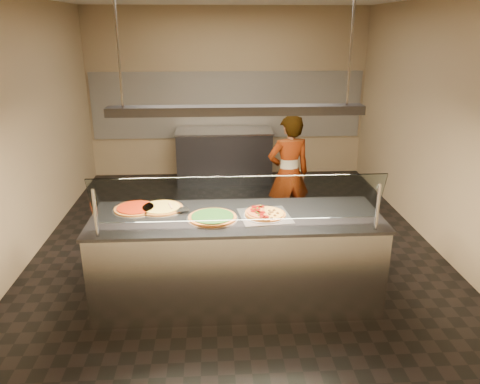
{
  "coord_description": "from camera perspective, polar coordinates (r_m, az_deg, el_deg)",
  "views": [
    {
      "loc": [
        -0.28,
        -5.56,
        2.66
      ],
      "look_at": [
        -0.01,
        -0.96,
        1.02
      ],
      "focal_mm": 35.0,
      "sensor_mm": 36.0,
      "label": 1
    }
  ],
  "objects": [
    {
      "name": "perforated_tray",
      "position": [
        4.52,
        3.06,
        -2.87
      ],
      "size": [
        0.52,
        0.52,
        0.01
      ],
      "color": "silver",
      "rests_on": "serving_counter"
    },
    {
      "name": "lamp_rod_right",
      "position": [
        4.36,
        13.39,
        16.88
      ],
      "size": [
        0.02,
        0.02,
        1.01
      ],
      "primitive_type": "cylinder",
      "color": "#B7B7BC",
      "rests_on": "ceiling"
    },
    {
      "name": "pizza_cheese",
      "position": [
        4.75,
        -9.57,
        -1.91
      ],
      "size": [
        0.46,
        0.46,
        0.03
      ],
      "color": "silver",
      "rests_on": "serving_counter"
    },
    {
      "name": "worker",
      "position": [
        6.27,
        5.94,
        2.22
      ],
      "size": [
        0.65,
        0.49,
        1.6
      ],
      "primitive_type": "imported",
      "rotation": [
        0.0,
        0.0,
        3.34
      ],
      "color": "#2D2632",
      "rests_on": "ground"
    },
    {
      "name": "lamp_rod_left",
      "position": [
        4.26,
        -14.66,
        16.73
      ],
      "size": [
        0.02,
        0.02,
        1.01
      ],
      "primitive_type": "cylinder",
      "color": "#B7B7BC",
      "rests_on": "ceiling"
    },
    {
      "name": "serving_counter",
      "position": [
        4.73,
        -0.41,
        -8.1
      ],
      "size": [
        2.81,
        0.94,
        0.93
      ],
      "color": "#B7B7BC",
      "rests_on": "ground"
    },
    {
      "name": "pizza_spatula",
      "position": [
        4.7,
        -7.89,
        -1.85
      ],
      "size": [
        0.23,
        0.22,
        0.02
      ],
      "color": "#B7B7BC",
      "rests_on": "pizza_spinach"
    },
    {
      "name": "prep_table",
      "position": [
        8.41,
        -1.94,
        4.45
      ],
      "size": [
        1.7,
        0.74,
        0.93
      ],
      "color": "#3F3F45",
      "rests_on": "ground"
    },
    {
      "name": "wall_left",
      "position": [
        6.1,
        -24.92,
        6.8
      ],
      "size": [
        0.02,
        6.0,
        3.0
      ],
      "primitive_type": "cube",
      "color": "tan",
      "rests_on": "ground"
    },
    {
      "name": "half_pizza_sausage",
      "position": [
        4.52,
        4.26,
        -2.61
      ],
      "size": [
        0.24,
        0.41,
        0.04
      ],
      "color": "brown",
      "rests_on": "perforated_tray"
    },
    {
      "name": "wall_back",
      "position": [
        8.66,
        -1.54,
        11.88
      ],
      "size": [
        5.0,
        0.02,
        3.0
      ],
      "primitive_type": "cube",
      "color": "tan",
      "rests_on": "ground"
    },
    {
      "name": "wall_front",
      "position": [
        2.82,
        2.65,
        -4.8
      ],
      "size": [
        5.0,
        0.02,
        3.0
      ],
      "primitive_type": "cube",
      "color": "tan",
      "rests_on": "ground"
    },
    {
      "name": "half_pizza_pepperoni",
      "position": [
        4.5,
        1.9,
        -2.56
      ],
      "size": [
        0.24,
        0.41,
        0.05
      ],
      "color": "brown",
      "rests_on": "perforated_tray"
    },
    {
      "name": "tile_band",
      "position": [
        8.66,
        -1.52,
        10.54
      ],
      "size": [
        4.9,
        0.02,
        1.2
      ],
      "primitive_type": "cube",
      "color": "silver",
      "rests_on": "wall_back"
    },
    {
      "name": "wall_right",
      "position": [
        6.33,
        23.04,
        7.47
      ],
      "size": [
        0.02,
        6.0,
        3.0
      ],
      "primitive_type": "cube",
      "color": "tan",
      "rests_on": "ground"
    },
    {
      "name": "pizza_spinach",
      "position": [
        4.46,
        -3.38,
        -3.08
      ],
      "size": [
        0.49,
        0.49,
        0.03
      ],
      "color": "silver",
      "rests_on": "serving_counter"
    },
    {
      "name": "sneeze_guard",
      "position": [
        4.1,
        -0.18,
        -0.91
      ],
      "size": [
        2.57,
        0.18,
        0.54
      ],
      "color": "#B7B7BC",
      "rests_on": "serving_counter"
    },
    {
      "name": "pizza_tomato",
      "position": [
        4.79,
        -12.61,
        -1.94
      ],
      "size": [
        0.45,
        0.45,
        0.03
      ],
      "color": "silver",
      "rests_on": "serving_counter"
    },
    {
      "name": "ground",
      "position": [
        6.18,
        -0.45,
        -6.03
      ],
      "size": [
        5.0,
        6.0,
        0.02
      ],
      "primitive_type": "cube",
      "color": "black",
      "rests_on": "ground"
    },
    {
      "name": "heat_lamp_housing",
      "position": [
        4.25,
        -0.46,
        9.93
      ],
      "size": [
        2.3,
        0.18,
        0.08
      ],
      "primitive_type": "cube",
      "color": "#3F3F45",
      "rests_on": "ceiling"
    }
  ]
}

